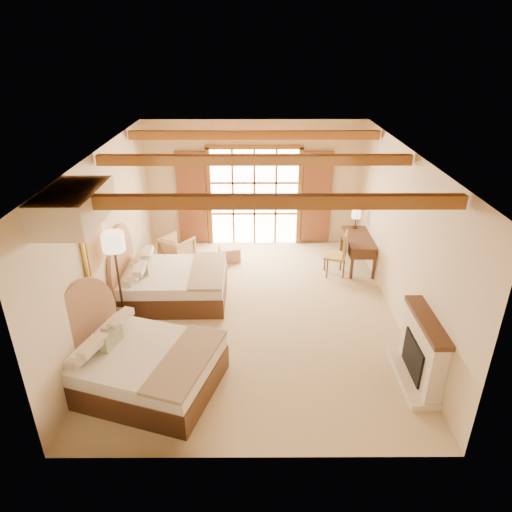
{
  "coord_description": "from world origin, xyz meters",
  "views": [
    {
      "loc": [
        -0.0,
        -7.74,
        4.97
      ],
      "look_at": [
        0.03,
        0.2,
        1.15
      ],
      "focal_mm": 32.0,
      "sensor_mm": 36.0,
      "label": 1
    }
  ],
  "objects_px": {
    "bed_far": "(165,280)",
    "desk": "(357,250)",
    "bed_near": "(133,363)",
    "nightstand": "(118,326)",
    "armchair": "(177,249)"
  },
  "relations": [
    {
      "from": "bed_far",
      "to": "desk",
      "type": "bearing_deg",
      "value": 18.71
    },
    {
      "from": "nightstand",
      "to": "armchair",
      "type": "xyz_separation_m",
      "value": [
        0.58,
        3.23,
        0.05
      ]
    },
    {
      "from": "bed_far",
      "to": "armchair",
      "type": "bearing_deg",
      "value": 90.72
    },
    {
      "from": "bed_near",
      "to": "desk",
      "type": "bearing_deg",
      "value": 61.59
    },
    {
      "from": "bed_near",
      "to": "armchair",
      "type": "height_order",
      "value": "bed_near"
    },
    {
      "from": "bed_near",
      "to": "armchair",
      "type": "bearing_deg",
      "value": 107.73
    },
    {
      "from": "bed_near",
      "to": "nightstand",
      "type": "bearing_deg",
      "value": 132.69
    },
    {
      "from": "desk",
      "to": "armchair",
      "type": "bearing_deg",
      "value": 176.75
    },
    {
      "from": "bed_far",
      "to": "desk",
      "type": "height_order",
      "value": "bed_far"
    },
    {
      "from": "armchair",
      "to": "desk",
      "type": "bearing_deg",
      "value": -150.02
    },
    {
      "from": "desk",
      "to": "bed_far",
      "type": "bearing_deg",
      "value": -159.83
    },
    {
      "from": "bed_far",
      "to": "armchair",
      "type": "xyz_separation_m",
      "value": [
        -0.04,
        1.82,
        -0.12
      ]
    },
    {
      "from": "armchair",
      "to": "bed_near",
      "type": "bearing_deg",
      "value": 124.11
    },
    {
      "from": "armchair",
      "to": "desk",
      "type": "xyz_separation_m",
      "value": [
        4.34,
        -0.31,
        0.09
      ]
    },
    {
      "from": "bed_far",
      "to": "bed_near",
      "type": "bearing_deg",
      "value": -91.48
    }
  ]
}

